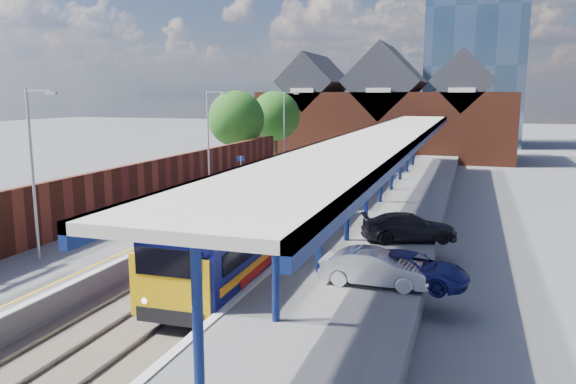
# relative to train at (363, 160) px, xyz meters

# --- Properties ---
(ground) EXTENTS (240.00, 240.00, 0.00)m
(ground) POSITION_rel_train_xyz_m (-1.49, -5.59, -2.12)
(ground) COLOR #5B5B5E
(ground) RESTS_ON ground
(ballast_bed) EXTENTS (6.00, 76.00, 0.06)m
(ballast_bed) POSITION_rel_train_xyz_m (-1.49, -15.59, -2.09)
(ballast_bed) COLOR #473D33
(ballast_bed) RESTS_ON ground
(rails) EXTENTS (4.51, 76.00, 0.14)m
(rails) POSITION_rel_train_xyz_m (-1.49, -15.59, -2.00)
(rails) COLOR slate
(rails) RESTS_ON ground
(left_platform) EXTENTS (5.00, 76.00, 1.00)m
(left_platform) POSITION_rel_train_xyz_m (-6.99, -15.59, -1.62)
(left_platform) COLOR #565659
(left_platform) RESTS_ON ground
(right_platform) EXTENTS (6.00, 76.00, 1.00)m
(right_platform) POSITION_rel_train_xyz_m (4.51, -15.59, -1.62)
(right_platform) COLOR #565659
(right_platform) RESTS_ON ground
(coping_left) EXTENTS (0.30, 76.00, 0.05)m
(coping_left) POSITION_rel_train_xyz_m (-4.64, -15.59, -1.10)
(coping_left) COLOR silver
(coping_left) RESTS_ON left_platform
(coping_right) EXTENTS (0.30, 76.00, 0.05)m
(coping_right) POSITION_rel_train_xyz_m (1.66, -15.59, -1.10)
(coping_right) COLOR silver
(coping_right) RESTS_ON right_platform
(yellow_line) EXTENTS (0.14, 76.00, 0.01)m
(yellow_line) POSITION_rel_train_xyz_m (-5.24, -15.59, -1.12)
(yellow_line) COLOR yellow
(yellow_line) RESTS_ON left_platform
(train) EXTENTS (3.11, 65.95, 3.45)m
(train) POSITION_rel_train_xyz_m (0.00, 0.00, 0.00)
(train) COLOR #0B0F51
(train) RESTS_ON ground
(canopy) EXTENTS (4.50, 52.00, 4.48)m
(canopy) POSITION_rel_train_xyz_m (3.99, -13.64, 3.13)
(canopy) COLOR navy
(canopy) RESTS_ON right_platform
(lamp_post_b) EXTENTS (1.48, 0.18, 7.00)m
(lamp_post_b) POSITION_rel_train_xyz_m (-7.86, -29.59, 2.87)
(lamp_post_b) COLOR #A5A8AA
(lamp_post_b) RESTS_ON left_platform
(lamp_post_c) EXTENTS (1.48, 0.18, 7.00)m
(lamp_post_c) POSITION_rel_train_xyz_m (-7.86, -13.59, 2.87)
(lamp_post_c) COLOR #A5A8AA
(lamp_post_c) RESTS_ON left_platform
(lamp_post_d) EXTENTS (1.48, 0.18, 7.00)m
(lamp_post_d) POSITION_rel_train_xyz_m (-7.86, 2.41, 2.87)
(lamp_post_d) COLOR #A5A8AA
(lamp_post_d) RESTS_ON left_platform
(platform_sign) EXTENTS (0.55, 0.08, 2.50)m
(platform_sign) POSITION_rel_train_xyz_m (-6.49, -11.59, 0.57)
(platform_sign) COLOR #A5A8AA
(platform_sign) RESTS_ON left_platform
(brick_wall) EXTENTS (0.35, 50.00, 3.86)m
(brick_wall) POSITION_rel_train_xyz_m (-9.59, -22.05, 0.33)
(brick_wall) COLOR maroon
(brick_wall) RESTS_ON left_platform
(station_building) EXTENTS (30.00, 12.12, 13.78)m
(station_building) POSITION_rel_train_xyz_m (-1.49, 22.41, 3.33)
(station_building) COLOR maroon
(station_building) RESTS_ON ground
(glass_tower) EXTENTS (14.20, 14.20, 40.30)m
(glass_tower) POSITION_rel_train_xyz_m (8.51, 44.41, 18.08)
(glass_tower) COLOR slate
(glass_tower) RESTS_ON ground
(tree_near) EXTENTS (5.20, 5.20, 8.10)m
(tree_near) POSITION_rel_train_xyz_m (-11.84, 0.32, 3.23)
(tree_near) COLOR #382314
(tree_near) RESTS_ON ground
(tree_far) EXTENTS (5.20, 5.20, 8.10)m
(tree_far) POSITION_rel_train_xyz_m (-10.84, 8.32, 3.23)
(tree_far) COLOR #382314
(tree_far) RESTS_ON ground
(parked_car_silver) EXTENTS (3.92, 1.43, 1.28)m
(parked_car_silver) POSITION_rel_train_xyz_m (5.81, -28.43, -0.48)
(parked_car_silver) COLOR silver
(parked_car_silver) RESTS_ON right_platform
(parked_car_dark) EXTENTS (4.78, 3.18, 1.29)m
(parked_car_dark) POSITION_rel_train_xyz_m (6.28, -21.75, -0.48)
(parked_car_dark) COLOR black
(parked_car_dark) RESTS_ON right_platform
(parked_car_blue) EXTENTS (4.45, 2.64, 1.16)m
(parked_car_blue) POSITION_rel_train_xyz_m (7.01, -28.00, -0.54)
(parked_car_blue) COLOR navy
(parked_car_blue) RESTS_ON right_platform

